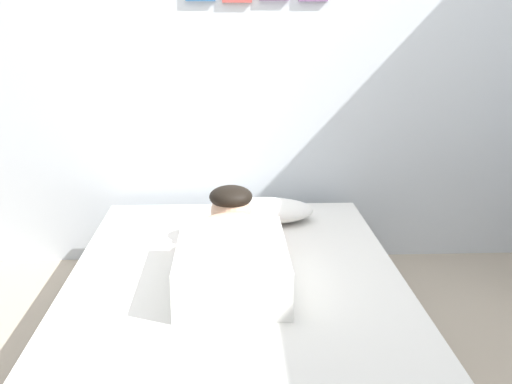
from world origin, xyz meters
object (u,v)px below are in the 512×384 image
person_lying (232,248)px  coffee_cup (249,232)px  bed (236,308)px  pillow (263,210)px  cell_phone (275,290)px

person_lying → coffee_cup: size_ratio=7.36×
bed → coffee_cup: bearing=78.1°
person_lying → pillow: bearing=76.0°
coffee_cup → cell_phone: size_ratio=0.89×
pillow → coffee_cup: 0.29m
cell_phone → bed: bearing=121.7°
person_lying → coffee_cup: person_lying is taller
pillow → cell_phone: pillow is taller
person_lying → cell_phone: bearing=-50.5°
bed → coffee_cup: coffee_cup is taller
coffee_cup → cell_phone: bearing=-82.4°
pillow → cell_phone: 0.87m
pillow → coffee_cup: size_ratio=4.16×
bed → cell_phone: bearing=-58.3°
bed → cell_phone: cell_phone is taller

